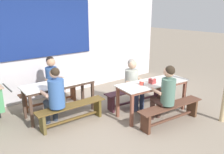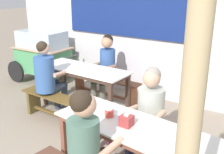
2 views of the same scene
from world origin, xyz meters
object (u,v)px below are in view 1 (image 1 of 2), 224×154
Objects in this scene: dining_table_far at (59,86)px; bench_far_back at (50,95)px; person_left_back_turned at (55,94)px; person_right_near_table at (133,80)px; bench_near_back at (136,94)px; bench_near_front at (171,111)px; tissue_box at (152,81)px; condiment_jar at (142,83)px; dining_table_near at (153,86)px; person_near_front at (166,91)px; person_center_facing at (53,79)px; bench_far_front at (72,111)px.

dining_table_far reaches higher than bench_far_back.
person_right_near_table is at bearing -6.34° from person_left_back_turned.
person_right_near_table reaches higher than bench_near_back.
bench_near_back is 1.19m from bench_near_front.
bench_far_back is 2.59m from tissue_box.
bench_near_front is at bearing -88.60° from tissue_box.
dining_table_near is at bearing -6.05° from condiment_jar.
person_right_near_table is at bearing -164.40° from bench_near_back.
tissue_box is at bearing -49.44° from bench_far_back.
person_near_front is 9.79× the size of tissue_box.
condiment_jar is (-0.22, -0.51, 0.12)m from person_right_near_table.
dining_table_far reaches higher than bench_near_front.
person_left_back_turned reaches higher than tissue_box.
person_left_back_turned is at bearing 145.86° from person_near_front.
condiment_jar is (-0.33, 0.04, 0.13)m from dining_table_near.
person_near_front is at bearing -108.69° from dining_table_near.
person_center_facing is at bearing 140.34° from person_right_near_table.
person_right_near_table is (1.52, -1.26, -0.02)m from person_center_facing.
dining_table_far is at bearing 138.03° from condiment_jar.
person_near_front reaches higher than person_center_facing.
condiment_jar is at bearing 173.95° from dining_table_near.
dining_table_near is 0.56m from person_right_near_table.
condiment_jar is at bearing 164.33° from tissue_box.
bench_far_front is at bearing 156.33° from tissue_box.
bench_near_front is 16.21× the size of condiment_jar.
person_left_back_turned is at bearing 145.79° from bench_near_front.
bench_far_back is 2.99m from bench_near_front.
person_near_front is at bearing -102.41° from tissue_box.
bench_near_back is 1.22m from person_near_front.
condiment_jar is (1.39, -1.85, 0.53)m from bench_far_back.
dining_table_near is 1.91m from bench_far_front.
person_near_front reaches higher than tissue_box.
person_near_front is 0.57m from condiment_jar.
dining_table_near is at bearing 84.68° from bench_near_front.
condiment_jar reaches higher than bench_near_front.
tissue_box is (-0.01, 0.56, 0.54)m from bench_near_front.
bench_far_back is at bearing 136.68° from person_center_facing.
bench_near_back is at bearing 15.60° from person_right_near_table.
person_left_back_turned reaches higher than dining_table_near.
person_right_near_table reaches higher than bench_far_front.
bench_far_front and bench_near_back have the same top height.
person_center_facing is 1.04× the size of person_right_near_table.
bench_far_front is 0.54m from person_left_back_turned.
person_right_near_table reaches higher than bench_near_front.
person_near_front is 1.03× the size of person_center_facing.
bench_near_back is 17.45× the size of condiment_jar.
person_center_facing is at bearing 144.29° from bench_near_back.
dining_table_far is at bearing 130.80° from person_near_front.
person_near_front is at bearing -49.20° from dining_table_far.
person_near_front reaches higher than bench_far_front.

